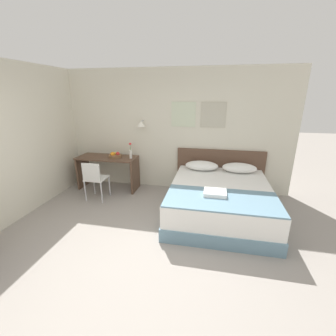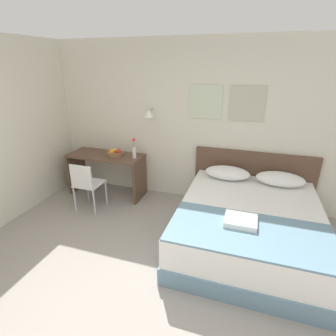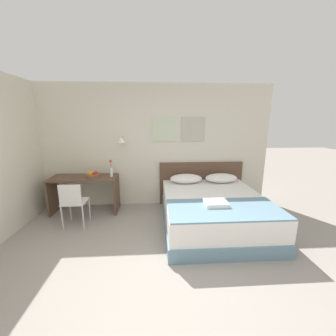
% 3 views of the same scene
% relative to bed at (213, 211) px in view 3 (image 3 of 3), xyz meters
% --- Properties ---
extents(ground_plane, '(24.00, 24.00, 0.00)m').
position_rel_bed_xyz_m(ground_plane, '(-1.19, -1.61, -0.29)').
color(ground_plane, gray).
extents(wall_back, '(5.36, 0.31, 2.65)m').
position_rel_bed_xyz_m(wall_back, '(-1.18, 1.13, 1.04)').
color(wall_back, beige).
rests_on(wall_back, ground_plane).
extents(bed, '(1.77, 2.07, 0.58)m').
position_rel_bed_xyz_m(bed, '(0.00, 0.00, 0.00)').
color(bed, '#66899E').
rests_on(bed, ground_plane).
extents(headboard, '(1.89, 0.06, 0.97)m').
position_rel_bed_xyz_m(headboard, '(0.00, 1.07, 0.20)').
color(headboard, brown).
rests_on(headboard, ground_plane).
extents(pillow_left, '(0.69, 0.39, 0.19)m').
position_rel_bed_xyz_m(pillow_left, '(-0.38, 0.79, 0.39)').
color(pillow_left, white).
rests_on(pillow_left, bed).
extents(pillow_right, '(0.69, 0.39, 0.19)m').
position_rel_bed_xyz_m(pillow_right, '(0.38, 0.79, 0.39)').
color(pillow_right, white).
rests_on(pillow_right, bed).
extents(throw_blanket, '(1.71, 0.83, 0.02)m').
position_rel_bed_xyz_m(throw_blanket, '(0.00, -0.60, 0.30)').
color(throw_blanket, '#66899E').
rests_on(throw_blanket, bed).
extents(folded_towel_near_foot, '(0.35, 0.30, 0.06)m').
position_rel_bed_xyz_m(folded_towel_near_foot, '(-0.10, -0.46, 0.35)').
color(folded_towel_near_foot, white).
rests_on(folded_towel_near_foot, throw_blanket).
extents(desk, '(1.34, 0.56, 0.76)m').
position_rel_bed_xyz_m(desk, '(-2.51, 0.75, 0.25)').
color(desk, brown).
rests_on(desk, ground_plane).
extents(desk_chair, '(0.40, 0.40, 0.83)m').
position_rel_bed_xyz_m(desk_chair, '(-2.50, 0.10, 0.21)').
color(desk_chair, white).
rests_on(desk_chair, ground_plane).
extents(fruit_bowl, '(0.29, 0.29, 0.13)m').
position_rel_bed_xyz_m(fruit_bowl, '(-2.33, 0.77, 0.52)').
color(fruit_bowl, brown).
rests_on(fruit_bowl, desk).
extents(flower_vase, '(0.06, 0.06, 0.35)m').
position_rel_bed_xyz_m(flower_vase, '(-1.94, 0.74, 0.61)').
color(flower_vase, silver).
rests_on(flower_vase, desk).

